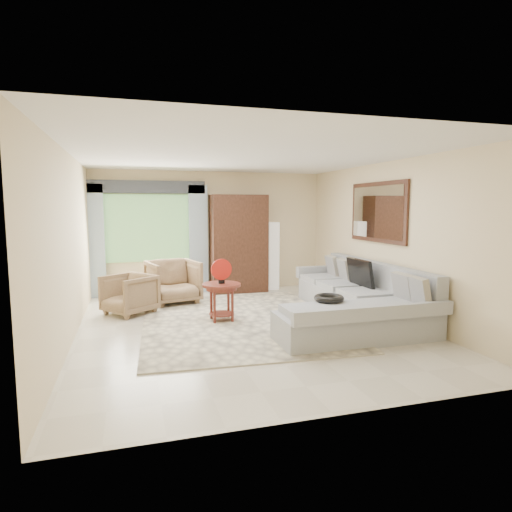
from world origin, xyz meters
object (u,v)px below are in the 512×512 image
object	(u,v)px
coffee_table	(222,302)
potted_plant	(112,287)
sectional_sofa	(356,303)
armchair_right	(173,282)
tv_screen	(360,273)
floor_lamp	(273,256)
armchair_left	(129,294)
armoire	(239,244)

from	to	relation	value
coffee_table	potted_plant	world-z (taller)	coffee_table
sectional_sofa	coffee_table	bearing A→B (deg)	165.02
sectional_sofa	armchair_right	world-z (taller)	sectional_sofa
tv_screen	floor_lamp	xyz separation A→B (m)	(-0.70, 2.62, 0.03)
potted_plant	floor_lamp	world-z (taller)	floor_lamp
coffee_table	floor_lamp	xyz separation A→B (m)	(1.67, 2.40, 0.42)
floor_lamp	coffee_table	bearing A→B (deg)	-124.85
armchair_left	armchair_right	distance (m)	1.04
armchair_right	armoire	xyz separation A→B (m)	(1.49, 0.77, 0.63)
sectional_sofa	armchair_left	size ratio (longest dim) A/B	4.57
potted_plant	sectional_sofa	bearing A→B (deg)	-36.67
potted_plant	floor_lamp	distance (m)	3.47
potted_plant	tv_screen	bearing A→B (deg)	-31.55
potted_plant	armchair_right	bearing A→B (deg)	-33.31
tv_screen	armoire	bearing A→B (deg)	120.41
potted_plant	armchair_left	bearing A→B (deg)	-76.58
sectional_sofa	armchair_left	distance (m)	3.83
tv_screen	potted_plant	distance (m)	4.88
tv_screen	armchair_right	size ratio (longest dim) A/B	0.81
tv_screen	coffee_table	bearing A→B (deg)	174.69
sectional_sofa	potted_plant	distance (m)	4.83
armchair_left	armoire	bearing A→B (deg)	84.56
armchair_left	armoire	xyz separation A→B (m)	(2.30, 1.42, 0.71)
coffee_table	armchair_right	xyz separation A→B (m)	(-0.62, 1.57, 0.09)
armoire	armchair_right	bearing A→B (deg)	-152.66
coffee_table	potted_plant	xyz separation A→B (m)	(-1.77, 2.32, -0.08)
armchair_right	floor_lamp	bearing A→B (deg)	6.31
coffee_table	armchair_left	xyz separation A→B (m)	(-1.43, 0.92, 0.02)
tv_screen	floor_lamp	bearing A→B (deg)	104.98
armchair_left	sectional_sofa	bearing A→B (deg)	30.21
sectional_sofa	armchair_right	bearing A→B (deg)	141.99
tv_screen	armchair_right	bearing A→B (deg)	149.14
armoire	floor_lamp	world-z (taller)	armoire
sectional_sofa	armoire	size ratio (longest dim) A/B	1.65
coffee_table	potted_plant	distance (m)	2.92
armchair_left	floor_lamp	world-z (taller)	floor_lamp
sectional_sofa	tv_screen	size ratio (longest dim) A/B	4.68
sectional_sofa	coffee_table	world-z (taller)	sectional_sofa
tv_screen	armchair_left	bearing A→B (deg)	163.36
potted_plant	coffee_table	bearing A→B (deg)	-52.67
armchair_right	armchair_left	bearing A→B (deg)	-155.02
sectional_sofa	tv_screen	bearing A→B (deg)	52.04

